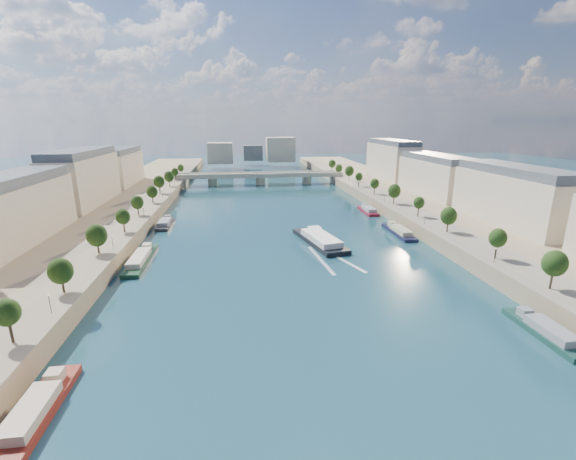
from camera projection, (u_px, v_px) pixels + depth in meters
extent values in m
plane|color=#0B3134|center=(278.00, 231.00, 150.72)|extent=(700.00, 700.00, 0.00)
cube|color=#9E8460|center=(84.00, 232.00, 141.14)|extent=(44.00, 520.00, 5.00)
cube|color=#9E8460|center=(451.00, 219.00, 158.94)|extent=(44.00, 520.00, 5.00)
cube|color=gray|center=(125.00, 224.00, 142.29)|extent=(14.00, 520.00, 0.10)
cube|color=gray|center=(418.00, 215.00, 156.39)|extent=(14.00, 520.00, 0.10)
cylinder|color=#382B1E|center=(1.00, 339.00, 63.82)|extent=(0.50, 0.50, 3.82)
cylinder|color=#382B1E|center=(63.00, 281.00, 86.71)|extent=(0.50, 0.50, 3.82)
ellipsoid|color=#1A3311|center=(60.00, 267.00, 85.73)|extent=(4.80, 4.80, 5.52)
cylinder|color=#382B1E|center=(99.00, 248.00, 109.60)|extent=(0.50, 0.50, 3.82)
ellipsoid|color=#1A3311|center=(97.00, 236.00, 108.62)|extent=(4.80, 4.80, 5.52)
cylinder|color=#382B1E|center=(123.00, 226.00, 132.49)|extent=(0.50, 0.50, 3.82)
ellipsoid|color=#1A3311|center=(122.00, 216.00, 131.51)|extent=(4.80, 4.80, 5.52)
cylinder|color=#382B1E|center=(140.00, 210.00, 155.38)|extent=(0.50, 0.50, 3.82)
ellipsoid|color=#1A3311|center=(139.00, 202.00, 154.40)|extent=(4.80, 4.80, 5.52)
cylinder|color=#382B1E|center=(152.00, 199.00, 178.28)|extent=(0.50, 0.50, 3.82)
ellipsoid|color=#1A3311|center=(151.00, 191.00, 177.29)|extent=(4.80, 4.80, 5.52)
cylinder|color=#382B1E|center=(162.00, 190.00, 201.17)|extent=(0.50, 0.50, 3.82)
ellipsoid|color=#1A3311|center=(161.00, 183.00, 200.18)|extent=(4.80, 4.80, 5.52)
cylinder|color=#382B1E|center=(169.00, 183.00, 224.06)|extent=(0.50, 0.50, 3.82)
ellipsoid|color=#1A3311|center=(169.00, 177.00, 223.08)|extent=(4.80, 4.80, 5.52)
cylinder|color=#382B1E|center=(175.00, 177.00, 246.95)|extent=(0.50, 0.50, 3.82)
ellipsoid|color=#1A3311|center=(175.00, 172.00, 245.97)|extent=(4.80, 4.80, 5.52)
cylinder|color=#382B1E|center=(181.00, 172.00, 269.84)|extent=(0.50, 0.50, 3.82)
ellipsoid|color=#1A3311|center=(180.00, 167.00, 268.86)|extent=(4.80, 4.80, 5.52)
cylinder|color=#382B1E|center=(560.00, 285.00, 85.05)|extent=(0.50, 0.50, 3.82)
ellipsoid|color=#1A3311|center=(564.00, 269.00, 84.07)|extent=(4.80, 4.80, 5.52)
cylinder|color=#382B1E|center=(492.00, 250.00, 107.94)|extent=(0.50, 0.50, 3.82)
ellipsoid|color=#1A3311|center=(493.00, 238.00, 106.96)|extent=(4.80, 4.80, 5.52)
cylinder|color=#382B1E|center=(447.00, 227.00, 130.83)|extent=(0.50, 0.50, 3.82)
ellipsoid|color=#1A3311|center=(448.00, 217.00, 129.85)|extent=(4.80, 4.80, 5.52)
cylinder|color=#382B1E|center=(416.00, 211.00, 153.73)|extent=(0.50, 0.50, 3.82)
ellipsoid|color=#1A3311|center=(416.00, 203.00, 152.74)|extent=(4.80, 4.80, 5.52)
cylinder|color=#382B1E|center=(392.00, 200.00, 176.62)|extent=(0.50, 0.50, 3.82)
ellipsoid|color=#1A3311|center=(393.00, 192.00, 175.63)|extent=(4.80, 4.80, 5.52)
cylinder|color=#382B1E|center=(374.00, 191.00, 199.51)|extent=(0.50, 0.50, 3.82)
ellipsoid|color=#1A3311|center=(375.00, 184.00, 198.53)|extent=(4.80, 4.80, 5.52)
cylinder|color=#382B1E|center=(360.00, 183.00, 222.40)|extent=(0.50, 0.50, 3.82)
ellipsoid|color=#1A3311|center=(360.00, 177.00, 221.42)|extent=(4.80, 4.80, 5.52)
cylinder|color=#382B1E|center=(349.00, 178.00, 245.29)|extent=(0.50, 0.50, 3.82)
ellipsoid|color=#1A3311|center=(349.00, 172.00, 244.31)|extent=(4.80, 4.80, 5.52)
cylinder|color=#382B1E|center=(339.00, 173.00, 268.18)|extent=(0.50, 0.50, 3.82)
ellipsoid|color=#1A3311|center=(339.00, 168.00, 267.20)|extent=(4.80, 4.80, 5.52)
cylinder|color=#382B1E|center=(331.00, 169.00, 291.08)|extent=(0.50, 0.50, 3.82)
ellipsoid|color=#1A3311|center=(331.00, 164.00, 290.09)|extent=(4.80, 4.80, 5.52)
cylinder|color=black|center=(50.00, 305.00, 75.55)|extent=(0.14, 0.14, 4.00)
sphere|color=#FFE5B2|center=(48.00, 295.00, 74.97)|extent=(0.36, 0.36, 0.36)
cylinder|color=black|center=(113.00, 243.00, 113.70)|extent=(0.14, 0.14, 4.00)
sphere|color=#FFE5B2|center=(112.00, 236.00, 113.13)|extent=(0.36, 0.36, 0.36)
cylinder|color=black|center=(144.00, 212.00, 151.85)|extent=(0.14, 0.14, 4.00)
sphere|color=#FFE5B2|center=(143.00, 207.00, 151.28)|extent=(0.36, 0.36, 0.36)
cylinder|color=black|center=(162.00, 194.00, 190.01)|extent=(0.14, 0.14, 4.00)
sphere|color=#FFE5B2|center=(162.00, 190.00, 189.43)|extent=(0.36, 0.36, 0.36)
cylinder|color=black|center=(175.00, 182.00, 228.16)|extent=(0.14, 0.14, 4.00)
sphere|color=#FFE5B2|center=(174.00, 178.00, 227.58)|extent=(0.36, 0.36, 0.36)
cylinder|color=black|center=(495.00, 256.00, 102.84)|extent=(0.14, 0.14, 4.00)
sphere|color=#FFE5B2|center=(496.00, 248.00, 102.27)|extent=(0.36, 0.36, 0.36)
cylinder|color=black|center=(425.00, 219.00, 140.99)|extent=(0.14, 0.14, 4.00)
sphere|color=#FFE5B2|center=(425.00, 214.00, 140.42)|extent=(0.36, 0.36, 0.36)
cylinder|color=black|center=(385.00, 198.00, 179.15)|extent=(0.14, 0.14, 4.00)
sphere|color=#FFE5B2|center=(385.00, 194.00, 178.57)|extent=(0.36, 0.36, 0.36)
cylinder|color=black|center=(359.00, 185.00, 217.30)|extent=(0.14, 0.14, 4.00)
sphere|color=#FFE5B2|center=(359.00, 181.00, 216.72)|extent=(0.36, 0.36, 0.36)
cylinder|color=black|center=(340.00, 175.00, 255.45)|extent=(0.14, 0.14, 4.00)
sphere|color=#FFE5B2|center=(340.00, 172.00, 254.88)|extent=(0.36, 0.36, 0.36)
cube|color=beige|center=(13.00, 210.00, 119.89)|extent=(16.00, 52.00, 20.00)
cube|color=#474C54|center=(6.00, 173.00, 116.72)|extent=(14.72, 50.44, 3.20)
cube|color=beige|center=(84.00, 182.00, 175.21)|extent=(16.00, 52.00, 20.00)
cube|color=#474C54|center=(80.00, 156.00, 172.04)|extent=(14.72, 50.44, 3.20)
cube|color=beige|center=(120.00, 167.00, 230.54)|extent=(16.00, 52.00, 20.00)
cube|color=#474C54|center=(118.00, 147.00, 227.36)|extent=(14.72, 50.44, 3.20)
cube|color=beige|center=(513.00, 197.00, 140.92)|extent=(16.00, 52.00, 20.00)
cube|color=#474C54|center=(519.00, 165.00, 137.74)|extent=(14.72, 50.44, 3.20)
cube|color=beige|center=(435.00, 175.00, 196.24)|extent=(16.00, 52.00, 20.00)
cube|color=#474C54|center=(438.00, 152.00, 193.06)|extent=(14.72, 50.44, 3.20)
cube|color=beige|center=(392.00, 163.00, 251.56)|extent=(16.00, 52.00, 20.00)
cube|color=#474C54|center=(393.00, 145.00, 248.38)|extent=(14.72, 50.44, 3.20)
cube|color=beige|center=(220.00, 153.00, 343.48)|extent=(22.00, 18.00, 18.00)
cube|color=beige|center=(280.00, 149.00, 359.28)|extent=(26.00, 20.00, 22.00)
cube|color=#474C54|center=(253.00, 153.00, 371.59)|extent=(18.00, 16.00, 14.00)
cube|color=#C1B79E|center=(260.00, 175.00, 260.40)|extent=(112.00, 11.00, 2.20)
cube|color=#C1B79E|center=(261.00, 174.00, 255.22)|extent=(112.00, 0.80, 0.90)
cube|color=#C1B79E|center=(260.00, 172.00, 264.76)|extent=(112.00, 0.80, 0.90)
cylinder|color=#C1B79E|center=(213.00, 182.00, 257.46)|extent=(6.40, 6.40, 5.00)
cylinder|color=#C1B79E|center=(260.00, 181.00, 261.41)|extent=(6.40, 6.40, 5.00)
cylinder|color=#C1B79E|center=(307.00, 180.00, 265.37)|extent=(6.40, 6.40, 5.00)
cube|color=#C1B79E|center=(182.00, 182.00, 254.98)|extent=(6.00, 12.00, 5.00)
cube|color=#C1B79E|center=(335.00, 179.00, 267.84)|extent=(6.00, 12.00, 5.00)
cube|color=black|center=(319.00, 241.00, 136.62)|extent=(15.23, 31.91, 2.20)
cube|color=white|center=(321.00, 238.00, 133.70)|extent=(11.36, 21.06, 1.98)
cube|color=white|center=(314.00, 229.00, 144.86)|extent=(5.09, 4.55, 1.80)
cube|color=silver|center=(321.00, 260.00, 120.14)|extent=(3.69, 25.99, 0.04)
cube|color=silver|center=(341.00, 259.00, 120.93)|extent=(9.82, 24.91, 0.04)
cube|color=maroon|center=(38.00, 413.00, 56.75)|extent=(5.00, 20.64, 1.80)
cube|color=#C8B396|center=(30.00, 411.00, 54.71)|extent=(4.10, 11.35, 1.60)
cube|color=#C8B396|center=(55.00, 376.00, 62.16)|extent=(2.50, 2.48, 1.80)
cube|color=#193F27|center=(141.00, 260.00, 118.67)|extent=(5.00, 28.30, 1.80)
cube|color=beige|center=(139.00, 258.00, 116.05)|extent=(4.10, 15.56, 1.60)
cube|color=beige|center=(147.00, 246.00, 126.28)|extent=(2.50, 3.40, 1.80)
cube|color=#2A2A2C|center=(166.00, 225.00, 159.19)|extent=(5.00, 19.30, 1.80)
cube|color=gray|center=(164.00, 222.00, 157.26)|extent=(4.10, 10.61, 1.60)
cube|color=gray|center=(168.00, 217.00, 164.22)|extent=(2.50, 2.32, 1.80)
cube|color=#193F36|center=(544.00, 334.00, 77.84)|extent=(5.00, 19.47, 1.80)
cube|color=gray|center=(552.00, 330.00, 75.89)|extent=(4.10, 10.71, 1.60)
cube|color=gray|center=(525.00, 312.00, 82.91)|extent=(2.50, 2.34, 1.80)
cube|color=#181835|center=(399.00, 233.00, 147.71)|extent=(5.00, 23.32, 1.80)
cube|color=beige|center=(401.00, 230.00, 145.46)|extent=(4.10, 12.83, 1.60)
cube|color=beige|center=(392.00, 224.00, 153.89)|extent=(2.50, 2.80, 1.80)
cube|color=maroon|center=(368.00, 212.00, 182.02)|extent=(5.00, 18.14, 1.80)
cube|color=#A6A9B2|center=(369.00, 209.00, 180.17)|extent=(4.10, 9.98, 1.60)
cube|color=#A6A9B2|center=(365.00, 206.00, 186.71)|extent=(2.50, 2.18, 1.80)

